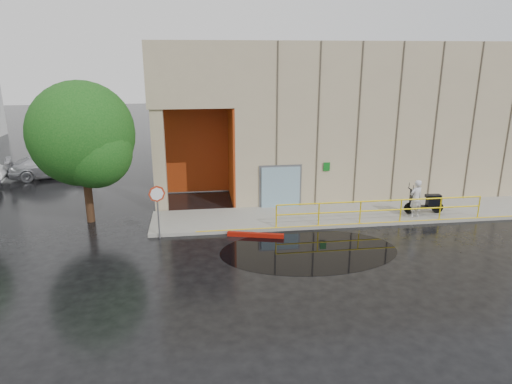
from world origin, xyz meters
TOP-DOWN VIEW (x-y plane):
  - ground at (0.00, 0.00)m, footprint 120.00×120.00m
  - sidewalk at (4.00, 4.50)m, footprint 20.00×3.00m
  - building at (5.10, 10.98)m, footprint 20.00×10.17m
  - guardrail at (4.25, 3.15)m, footprint 9.56×0.06m
  - person at (6.07, 3.55)m, footprint 0.74×0.59m
  - scooter at (6.78, 4.00)m, footprint 1.91×0.71m
  - stop_sign at (-5.50, 2.89)m, footprint 0.68×0.22m
  - red_curb at (-1.50, 2.50)m, footprint 2.36×0.80m
  - puddle at (0.39, 0.80)m, footprint 7.08×4.43m
  - car_c at (-12.86, 14.02)m, footprint 5.38×3.45m
  - tree_near at (-8.62, 5.27)m, footprint 4.59×4.59m

SIDE VIEW (x-z plane):
  - ground at x=0.00m, z-range 0.00..0.00m
  - puddle at x=0.39m, z-range 0.00..0.01m
  - sidewalk at x=4.00m, z-range 0.00..0.15m
  - red_curb at x=-1.50m, z-range 0.00..0.18m
  - guardrail at x=4.25m, z-range 0.16..1.19m
  - car_c at x=-12.86m, z-range 0.00..1.45m
  - scooter at x=6.78m, z-range 0.26..1.72m
  - person at x=6.07m, z-range 0.15..1.93m
  - stop_sign at x=-5.50m, z-range 0.55..2.85m
  - tree_near at x=-8.62m, z-range 0.71..7.08m
  - building at x=5.10m, z-range 0.21..8.21m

